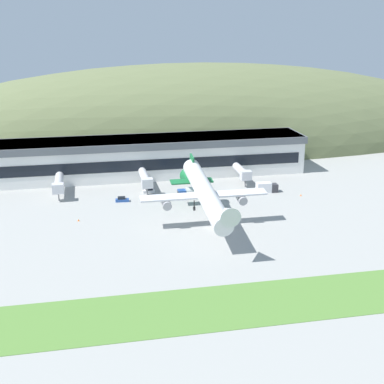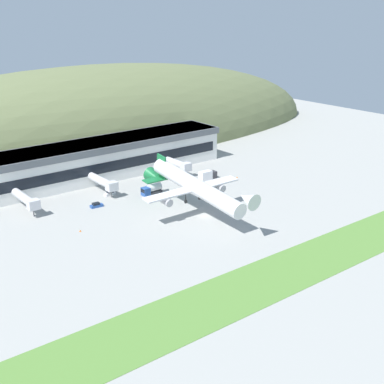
{
  "view_description": "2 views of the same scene",
  "coord_description": "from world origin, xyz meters",
  "px_view_note": "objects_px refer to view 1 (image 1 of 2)",
  "views": [
    {
      "loc": [
        -31.04,
        -124.53,
        51.16
      ],
      "look_at": [
        -5.28,
        2.81,
        9.4
      ],
      "focal_mm": 50.0,
      "sensor_mm": 36.0,
      "label": 1
    },
    {
      "loc": [
        -94.01,
        -113.1,
        59.6
      ],
      "look_at": [
        -3.07,
        2.29,
        7.63
      ],
      "focal_mm": 50.0,
      "sensor_mm": 36.0,
      "label": 2
    }
  ],
  "objects_px": {
    "jetway_2": "(242,172)",
    "box_truck": "(190,193)",
    "service_car_1": "(149,191)",
    "traffic_cone_0": "(78,220)",
    "cargo_airplane": "(205,193)",
    "service_car_0": "(122,200)",
    "traffic_cone_1": "(301,195)",
    "jetway_0": "(59,183)",
    "fuel_truck": "(266,188)",
    "terminal_building": "(145,155)",
    "jetway_1": "(145,178)"
  },
  "relations": [
    {
      "from": "jetway_2",
      "to": "box_truck",
      "type": "distance_m",
      "value": 22.92
    },
    {
      "from": "service_car_1",
      "to": "traffic_cone_0",
      "type": "distance_m",
      "value": 30.09
    },
    {
      "from": "cargo_airplane",
      "to": "service_car_0",
      "type": "height_order",
      "value": "cargo_airplane"
    },
    {
      "from": "box_truck",
      "to": "traffic_cone_0",
      "type": "distance_m",
      "value": 35.68
    },
    {
      "from": "cargo_airplane",
      "to": "service_car_0",
      "type": "distance_m",
      "value": 32.22
    },
    {
      "from": "traffic_cone_0",
      "to": "traffic_cone_1",
      "type": "bearing_deg",
      "value": 7.26
    },
    {
      "from": "jetway_0",
      "to": "traffic_cone_0",
      "type": "relative_size",
      "value": 26.93
    },
    {
      "from": "cargo_airplane",
      "to": "service_car_0",
      "type": "relative_size",
      "value": 12.03
    },
    {
      "from": "jetway_2",
      "to": "traffic_cone_1",
      "type": "relative_size",
      "value": 22.47
    },
    {
      "from": "jetway_2",
      "to": "traffic_cone_1",
      "type": "xyz_separation_m",
      "value": [
        14.03,
        -16.27,
        -3.71
      ]
    },
    {
      "from": "jetway_0",
      "to": "traffic_cone_0",
      "type": "distance_m",
      "value": 24.37
    },
    {
      "from": "cargo_airplane",
      "to": "fuel_truck",
      "type": "xyz_separation_m",
      "value": [
        25.28,
        24.26,
        -7.54
      ]
    },
    {
      "from": "jetway_0",
      "to": "box_truck",
      "type": "bearing_deg",
      "value": -14.5
    },
    {
      "from": "cargo_airplane",
      "to": "box_truck",
      "type": "relative_size",
      "value": 6.8
    },
    {
      "from": "fuel_truck",
      "to": "jetway_0",
      "type": "bearing_deg",
      "value": 171.66
    },
    {
      "from": "terminal_building",
      "to": "jetway_1",
      "type": "distance_m",
      "value": 17.34
    },
    {
      "from": "jetway_0",
      "to": "cargo_airplane",
      "type": "bearing_deg",
      "value": -41.42
    },
    {
      "from": "box_truck",
      "to": "fuel_truck",
      "type": "bearing_deg",
      "value": 1.71
    },
    {
      "from": "jetway_1",
      "to": "fuel_truck",
      "type": "xyz_separation_m",
      "value": [
        36.85,
        -9.41,
        -2.5
      ]
    },
    {
      "from": "jetway_1",
      "to": "service_car_0",
      "type": "bearing_deg",
      "value": -130.22
    },
    {
      "from": "service_car_1",
      "to": "fuel_truck",
      "type": "bearing_deg",
      "value": -10.82
    },
    {
      "from": "jetway_2",
      "to": "cargo_airplane",
      "type": "bearing_deg",
      "value": -120.36
    },
    {
      "from": "jetway_2",
      "to": "traffic_cone_0",
      "type": "height_order",
      "value": "jetway_2"
    },
    {
      "from": "jetway_1",
      "to": "jetway_2",
      "type": "xyz_separation_m",
      "value": [
        32.02,
        1.25,
        -0.0
      ]
    },
    {
      "from": "service_car_0",
      "to": "fuel_truck",
      "type": "bearing_deg",
      "value": 0.22
    },
    {
      "from": "service_car_1",
      "to": "box_truck",
      "type": "height_order",
      "value": "box_truck"
    },
    {
      "from": "cargo_airplane",
      "to": "box_truck",
      "type": "height_order",
      "value": "cargo_airplane"
    },
    {
      "from": "jetway_0",
      "to": "fuel_truck",
      "type": "relative_size",
      "value": 2.3
    },
    {
      "from": "terminal_building",
      "to": "service_car_1",
      "type": "height_order",
      "value": "terminal_building"
    },
    {
      "from": "jetway_0",
      "to": "jetway_1",
      "type": "bearing_deg",
      "value": 0.27
    },
    {
      "from": "jetway_0",
      "to": "box_truck",
      "type": "relative_size",
      "value": 2.17
    },
    {
      "from": "jetway_0",
      "to": "jetway_2",
      "type": "relative_size",
      "value": 1.2
    },
    {
      "from": "jetway_0",
      "to": "cargo_airplane",
      "type": "relative_size",
      "value": 0.32
    },
    {
      "from": "terminal_building",
      "to": "cargo_airplane",
      "type": "bearing_deg",
      "value": -79.16
    },
    {
      "from": "fuel_truck",
      "to": "cargo_airplane",
      "type": "bearing_deg",
      "value": -136.18
    },
    {
      "from": "terminal_building",
      "to": "traffic_cone_0",
      "type": "bearing_deg",
      "value": -119.28
    },
    {
      "from": "jetway_2",
      "to": "service_car_0",
      "type": "distance_m",
      "value": 41.69
    },
    {
      "from": "jetway_1",
      "to": "fuel_truck",
      "type": "relative_size",
      "value": 2.27
    },
    {
      "from": "terminal_building",
      "to": "traffic_cone_1",
      "type": "bearing_deg",
      "value": -35.85
    },
    {
      "from": "terminal_building",
      "to": "traffic_cone_0",
      "type": "xyz_separation_m",
      "value": [
        -22.66,
        -40.42,
        -7.15
      ]
    },
    {
      "from": "cargo_airplane",
      "to": "service_car_1",
      "type": "xyz_separation_m",
      "value": [
        -10.82,
        31.16,
        -8.42
      ]
    },
    {
      "from": "jetway_0",
      "to": "box_truck",
      "type": "xyz_separation_m",
      "value": [
        38.73,
        -10.02,
        -2.41
      ]
    },
    {
      "from": "jetway_2",
      "to": "box_truck",
      "type": "xyz_separation_m",
      "value": [
        -19.75,
        -11.39,
        -2.41
      ]
    },
    {
      "from": "cargo_airplane",
      "to": "box_truck",
      "type": "bearing_deg",
      "value": 88.28
    },
    {
      "from": "service_car_0",
      "to": "traffic_cone_0",
      "type": "bearing_deg",
      "value": -132.28
    },
    {
      "from": "jetway_0",
      "to": "fuel_truck",
      "type": "height_order",
      "value": "jetway_0"
    },
    {
      "from": "box_truck",
      "to": "service_car_0",
      "type": "bearing_deg",
      "value": 178.41
    },
    {
      "from": "service_car_1",
      "to": "cargo_airplane",
      "type": "bearing_deg",
      "value": -70.86
    },
    {
      "from": "service_car_1",
      "to": "jetway_0",
      "type": "bearing_deg",
      "value": 174.99
    },
    {
      "from": "jetway_0",
      "to": "jetway_1",
      "type": "height_order",
      "value": "same"
    }
  ]
}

